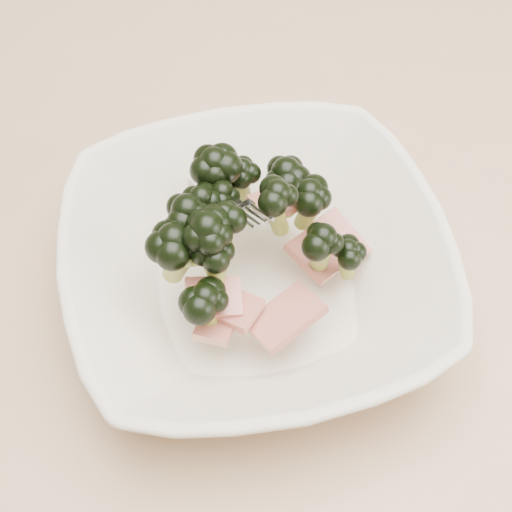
{
  "coord_description": "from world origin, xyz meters",
  "views": [
    {
      "loc": [
        -0.06,
        -0.39,
        1.24
      ],
      "look_at": [
        -0.11,
        -0.07,
        0.8
      ],
      "focal_mm": 50.0,
      "sensor_mm": 36.0,
      "label": 1
    }
  ],
  "objects": [
    {
      "name": "ground",
      "position": [
        0.0,
        0.0,
        0.0
      ],
      "size": [
        4.0,
        4.0,
        0.0
      ],
      "primitive_type": "plane",
      "color": "tan",
      "rests_on": "ground"
    },
    {
      "name": "dining_table",
      "position": [
        0.0,
        0.0,
        0.65
      ],
      "size": [
        1.2,
        0.8,
        0.75
      ],
      "color": "tan",
      "rests_on": "ground"
    },
    {
      "name": "broccoli_dish",
      "position": [
        -0.11,
        -0.07,
        0.79
      ],
      "size": [
        0.38,
        0.38,
        0.12
      ],
      "color": "beige",
      "rests_on": "dining_table"
    }
  ]
}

